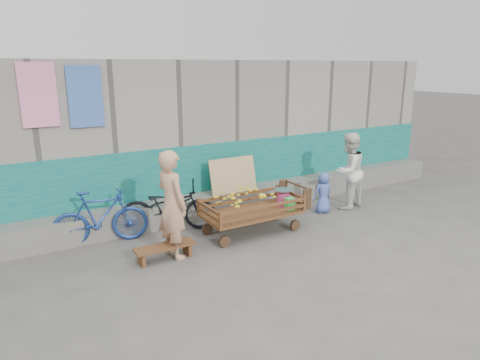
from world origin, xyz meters
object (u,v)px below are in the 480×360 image
bench (165,249)px  bicycle_dark (169,207)px  bicycle_blue (100,217)px  woman (348,171)px  child (323,193)px  banana_cart (250,203)px  vendor_man (172,205)px

bench → bicycle_dark: 1.26m
bicycle_dark → bicycle_blue: size_ratio=1.09×
woman → child: (-0.64, 0.02, -0.37)m
child → bicycle_blue: bicycle_blue is taller
banana_cart → vendor_man: vendor_man is taller
bicycle_blue → bicycle_dark: bearing=-78.7°
bicycle_dark → child: bearing=-78.6°
woman → bicycle_blue: woman is taller
child → bicycle_blue: size_ratio=0.54×
bicycle_blue → vendor_man: bearing=-130.4°
vendor_man → child: 3.44m
bench → woman: 4.26m
bicycle_dark → bicycle_blue: bearing=114.2°
banana_cart → vendor_man: (-1.54, -0.21, 0.29)m
woman → bicycle_blue: 4.94m
banana_cart → vendor_man: bearing=-172.2°
vendor_man → bicycle_blue: vendor_man is taller
bench → vendor_man: size_ratio=0.55×
bench → child: 3.59m
vendor_man → banana_cart: bearing=-93.9°
banana_cart → bicycle_blue: bearing=160.1°
bench → child: bearing=6.9°
woman → bicycle_dark: woman is taller
bench → banana_cart: bearing=8.6°
vendor_man → bicycle_blue: (-0.85, 1.07, -0.38)m
vendor_man → bicycle_blue: size_ratio=1.09×
banana_cart → child: bearing=5.4°
banana_cart → bench: (-1.71, -0.26, -0.38)m
bench → woman: bearing=5.6°
vendor_man → bench: bearing=94.1°
bench → woman: woman is taller
banana_cart → bench: size_ratio=2.06×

